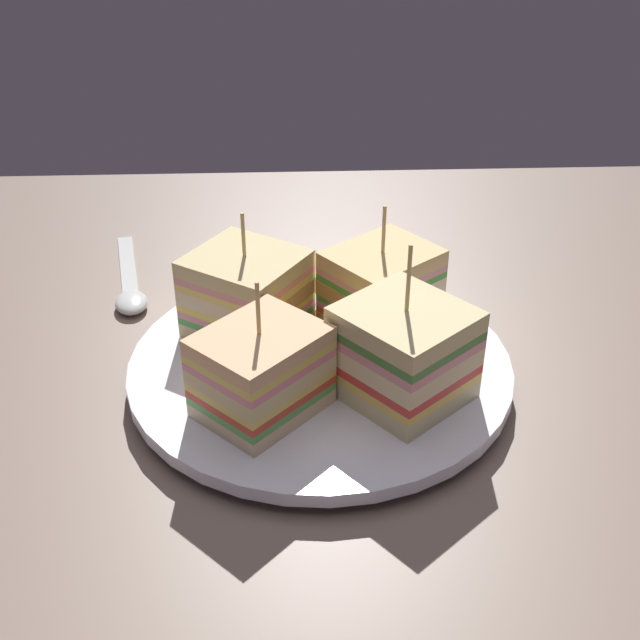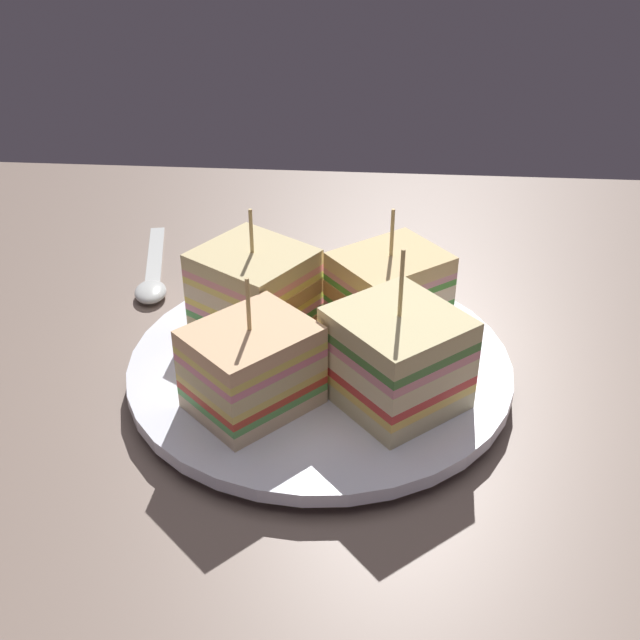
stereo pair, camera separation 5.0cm
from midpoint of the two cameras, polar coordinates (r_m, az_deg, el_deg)
The scene contains 8 objects.
ground_plane at distance 53.32cm, azimuth -2.70°, elevation -5.07°, with size 98.34×72.00×1.80cm, color #79665A.
plate at distance 52.23cm, azimuth -2.76°, elevation -3.45°, with size 24.46×24.46×1.57cm.
sandwich_wedge_0 at distance 46.61cm, azimuth -7.22°, elevation -3.75°, with size 8.72×8.75×8.52cm.
sandwich_wedge_1 at distance 47.34cm, azimuth 2.85°, elevation -2.43°, with size 9.35×9.39×10.00cm.
sandwich_wedge_2 at distance 54.08cm, azimuth 1.64°, elevation 2.15°, with size 8.76×8.52×8.71cm.
sandwich_wedge_3 at distance 53.81cm, azimuth -7.81°, elevation 1.74°, with size 9.19×9.03×8.62cm.
chip_pile at distance 50.35cm, azimuth -1.06°, elevation -2.01°, with size 7.67×6.20×3.05cm.
spoon at distance 63.83cm, azimuth -15.43°, elevation 1.90°, with size 4.53×13.79×1.00cm.
Camera 1 is at (-1.80, -42.53, 31.31)cm, focal length 45.50 mm.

